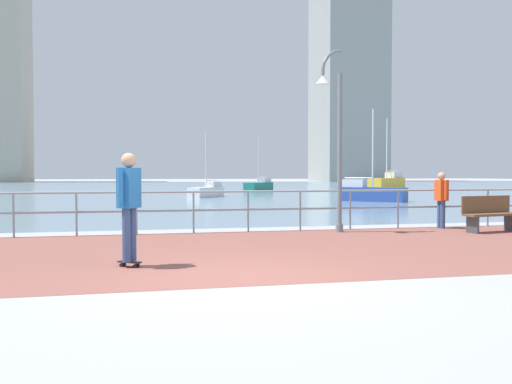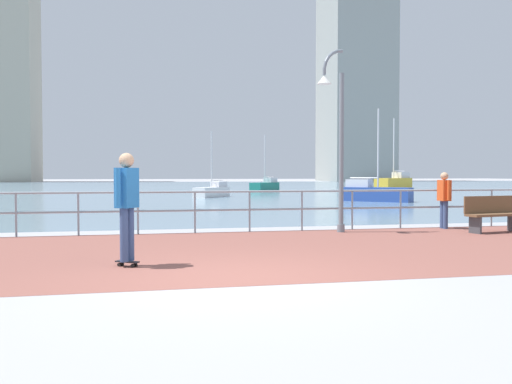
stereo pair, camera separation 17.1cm
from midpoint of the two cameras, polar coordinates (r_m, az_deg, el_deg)
name	(u,v)px [view 2 (the right image)]	position (r m, az deg, el deg)	size (l,w,h in m)	color
ground	(158,191)	(47.48, -10.27, 0.12)	(220.00, 220.00, 0.00)	#9E9EA3
brick_paving	(211,251)	(10.31, -4.32, -6.31)	(28.00, 6.56, 0.01)	brown
harbor_water	(156,188)	(58.43, -10.58, 0.45)	(180.00, 88.00, 0.00)	#6B899E
waterfront_railing	(195,204)	(13.49, -6.17, -1.25)	(25.25, 0.06, 1.06)	#8C99A3
lamppost	(336,131)	(13.67, 8.86, 6.40)	(0.80, 0.44, 4.62)	slate
skateboarder	(127,198)	(8.72, -13.07, -0.63)	(0.39, 0.51, 1.82)	black
bystander	(444,196)	(15.34, 19.73, -0.39)	(0.25, 0.55, 1.53)	#384C7A
park_bench	(493,214)	(14.85, 24.26, -2.11)	(1.65, 0.70, 0.92)	brown
sailboat_yellow	(213,191)	(34.27, -4.52, 0.12)	(2.60, 2.88, 4.18)	white
sailboat_blue	(375,193)	(29.52, 12.78, -0.06)	(3.33, 3.23, 4.98)	#284799
sailboat_gray	(265,186)	(46.27, 1.12, 0.68)	(3.11, 3.30, 4.87)	#197266
sailboat_navy	(394,182)	(55.37, 14.63, 1.03)	(4.97, 4.16, 7.02)	gold
tower_brick	(5,53)	(113.55, -25.20, 13.22)	(11.00, 11.90, 49.80)	#B2AD99
tower_steel	(356,86)	(115.04, 10.62, 11.04)	(12.96, 13.39, 41.18)	#939993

